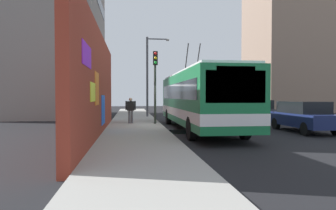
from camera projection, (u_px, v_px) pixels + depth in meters
ground_plane at (163, 128)px, 17.88m from camera, size 80.00×80.00×0.00m
sidewalk_slab at (135, 127)px, 17.68m from camera, size 48.00×3.20×0.15m
graffiti_wall at (98, 85)px, 13.76m from camera, size 14.69×0.32×4.75m
building_far_left at (51, 15)px, 28.14m from camera, size 12.35×8.93×18.93m
building_far_right at (285, 37)px, 37.14m from camera, size 8.81×7.74×18.18m
city_bus at (198, 98)px, 16.49m from camera, size 11.77×2.62×4.92m
parked_car_navy at (303, 116)px, 15.65m from camera, size 4.38×1.77×1.58m
parked_car_dark_gray at (255, 110)px, 21.67m from camera, size 4.42×1.82×1.58m
parked_car_silver at (228, 107)px, 27.76m from camera, size 4.45×1.91×1.58m
pedestrian_midblock at (131, 108)px, 19.04m from camera, size 0.22×0.65×1.61m
traffic_light at (155, 75)px, 18.69m from camera, size 0.49×0.28×4.49m
street_lamp at (150, 71)px, 25.46m from camera, size 0.44×1.96×6.68m
curbside_puddle at (179, 132)px, 15.75m from camera, size 1.95×1.95×0.00m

